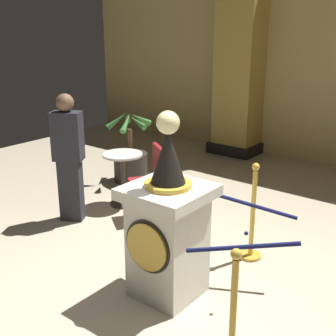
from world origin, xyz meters
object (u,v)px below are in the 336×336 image
(cafe_chair_red, at_px, (152,176))
(potted_palm_left, at_px, (131,161))
(pedestal_clock, at_px, (168,228))
(bystander_guest, at_px, (69,155))
(stanchion_near, at_px, (232,331))
(cafe_table, at_px, (123,172))
(stanchion_far, at_px, (252,225))

(cafe_chair_red, bearing_deg, potted_palm_left, 143.54)
(pedestal_clock, bearing_deg, bystander_guest, 164.93)
(stanchion_near, bearing_deg, cafe_table, 147.17)
(bystander_guest, relative_size, cafe_table, 2.20)
(stanchion_near, bearing_deg, potted_palm_left, 142.59)
(stanchion_near, xyz_separation_m, stanchion_far, (-0.69, 1.58, 0.03))
(stanchion_near, relative_size, cafe_table, 1.35)
(stanchion_far, bearing_deg, bystander_guest, -166.42)
(pedestal_clock, xyz_separation_m, stanchion_near, (0.98, -0.49, -0.33))
(potted_palm_left, distance_m, cafe_chair_red, 1.50)
(stanchion_far, bearing_deg, pedestal_clock, -104.81)
(pedestal_clock, relative_size, stanchion_far, 1.62)
(stanchion_near, relative_size, bystander_guest, 0.61)
(stanchion_far, bearing_deg, cafe_table, 173.95)
(stanchion_near, relative_size, cafe_chair_red, 1.04)
(cafe_table, bearing_deg, potted_palm_left, 127.06)
(potted_palm_left, height_order, bystander_guest, bystander_guest)
(stanchion_far, bearing_deg, cafe_chair_red, 174.88)
(stanchion_far, height_order, cafe_chair_red, stanchion_far)
(pedestal_clock, distance_m, potted_palm_left, 3.23)
(pedestal_clock, height_order, stanchion_near, pedestal_clock)
(bystander_guest, bearing_deg, cafe_chair_red, 41.99)
(potted_palm_left, height_order, cafe_table, potted_palm_left)
(stanchion_near, distance_m, cafe_table, 3.34)
(stanchion_far, xyz_separation_m, cafe_table, (-2.11, 0.22, 0.09))
(potted_palm_left, xyz_separation_m, bystander_guest, (0.43, -1.57, 0.53))
(potted_palm_left, distance_m, cafe_table, 1.00)
(cafe_chair_red, bearing_deg, stanchion_far, -5.12)
(potted_palm_left, height_order, cafe_chair_red, potted_palm_left)
(pedestal_clock, distance_m, bystander_guest, 2.08)
(pedestal_clock, bearing_deg, cafe_chair_red, 135.14)
(bystander_guest, bearing_deg, potted_palm_left, 105.21)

